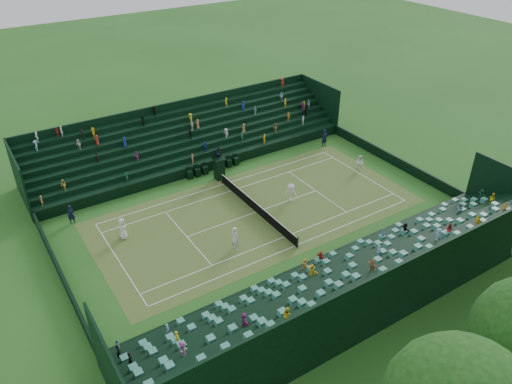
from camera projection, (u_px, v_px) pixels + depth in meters
ground at (256, 212)px, 41.80m from camera, size 160.00×160.00×0.00m
court_surface at (256, 212)px, 41.80m from camera, size 12.97×26.77×0.01m
perimeter_wall_north at (392, 159)px, 48.86m from camera, size 17.17×0.20×1.00m
perimeter_wall_south at (62, 276)px, 34.22m from camera, size 17.17×0.20×1.00m
perimeter_wall_east at (320, 262)px, 35.45m from camera, size 0.20×31.77×1.00m
perimeter_wall_west at (208, 166)px, 47.63m from camera, size 0.20×31.77×1.00m
north_grandstand at (363, 285)px, 31.90m from camera, size 6.60×32.00×4.90m
south_grandstand at (188, 141)px, 50.08m from camera, size 6.60×32.00×4.90m
tennis_net at (256, 207)px, 41.52m from camera, size 11.67×0.10×1.06m
umpire_chair at (219, 166)px, 45.93m from camera, size 1.01×1.01×3.18m
courtside_chairs at (213, 167)px, 47.61m from camera, size 0.52×5.49×1.13m
player_near_west at (123, 229)px, 38.26m from camera, size 1.00×0.79×1.80m
player_near_east at (235, 238)px, 37.01m from camera, size 0.84×0.66×2.03m
player_far_west at (360, 163)px, 47.63m from camera, size 0.93×0.83×1.58m
player_far_east at (291, 192)px, 42.93m from camera, size 1.24×1.15×1.67m
line_judge_north at (324, 138)px, 51.99m from camera, size 0.48×0.71×1.88m
line_judge_south at (71, 214)px, 40.07m from camera, size 0.58×0.69×1.63m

